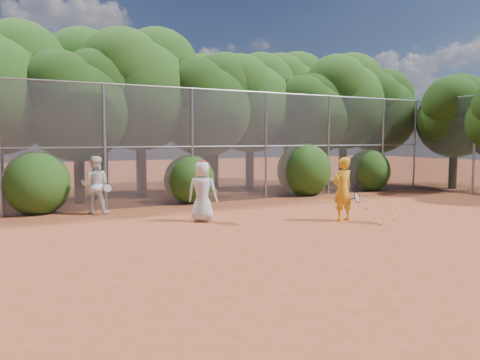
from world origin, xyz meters
TOP-DOWN VIEW (x-y plane):
  - ground at (0.00, 0.00)m, footprint 80.00×80.00m
  - fence_back at (-0.12, 6.00)m, footprint 20.05×0.09m
  - fence_side at (10.00, 3.00)m, footprint 0.09×6.09m
  - tree_2 at (-4.45, 7.83)m, footprint 3.99×3.47m
  - tree_3 at (-1.94, 8.84)m, footprint 4.89×4.26m
  - tree_4 at (0.55, 8.24)m, footprint 4.19×3.64m
  - tree_5 at (3.06, 9.04)m, footprint 4.51×3.92m
  - tree_6 at (5.55, 8.03)m, footprint 3.86×3.36m
  - tree_7 at (8.06, 8.64)m, footprint 4.77×4.14m
  - tree_8 at (10.05, 8.34)m, footprint 4.25×3.70m
  - tree_10 at (-2.93, 11.05)m, footprint 5.15×4.48m
  - tree_11 at (2.06, 10.64)m, footprint 4.64×4.03m
  - tree_12 at (6.56, 11.24)m, footprint 5.02×4.37m
  - tree_13 at (11.45, 5.03)m, footprint 3.86×3.36m
  - bush_0 at (-6.00, 6.30)m, footprint 2.00×2.00m
  - bush_1 at (-1.00, 6.30)m, footprint 1.80×1.80m
  - bush_2 at (4.00, 6.30)m, footprint 2.20×2.20m
  - bush_3 at (7.50, 6.30)m, footprint 1.90×1.90m
  - player_yellow at (1.29, 0.79)m, footprint 0.85×0.55m
  - player_teen at (-2.14, 2.56)m, footprint 0.97×0.91m
  - player_white at (-4.46, 5.31)m, footprint 1.04×0.94m
  - ball_0 at (2.66, 0.25)m, footprint 0.07×0.07m
  - ball_1 at (3.44, 2.09)m, footprint 0.07×0.07m
  - ball_2 at (2.26, 0.54)m, footprint 0.07×0.07m
  - ball_3 at (4.18, 1.58)m, footprint 0.07×0.07m
  - ball_4 at (1.66, -0.25)m, footprint 0.07×0.07m
  - ball_5 at (4.68, 3.45)m, footprint 0.07×0.07m
  - ball_6 at (2.99, 3.22)m, footprint 0.07×0.07m

SIDE VIEW (x-z plane):
  - ground at x=0.00m, z-range 0.00..0.00m
  - ball_0 at x=2.66m, z-range 0.00..0.07m
  - ball_1 at x=3.44m, z-range 0.00..0.07m
  - ball_2 at x=2.26m, z-range 0.00..0.07m
  - ball_3 at x=4.18m, z-range 0.00..0.07m
  - ball_4 at x=1.66m, z-range 0.00..0.07m
  - ball_5 at x=4.68m, z-range 0.00..0.07m
  - ball_6 at x=2.99m, z-range 0.00..0.07m
  - player_teen at x=-2.14m, z-range -0.01..1.68m
  - player_white at x=-4.46m, z-range 0.00..1.75m
  - player_yellow at x=1.29m, z-range 0.00..1.76m
  - bush_1 at x=-1.00m, z-range 0.00..1.80m
  - bush_3 at x=7.50m, z-range 0.00..1.90m
  - bush_0 at x=-6.00m, z-range 0.00..2.00m
  - bush_2 at x=4.00m, z-range 0.00..2.20m
  - fence_side at x=10.00m, z-range 0.04..4.06m
  - fence_back at x=-0.12m, z-range 0.04..4.06m
  - tree_6 at x=5.55m, z-range 0.82..6.11m
  - tree_13 at x=11.45m, z-range 0.82..6.11m
  - tree_2 at x=-4.45m, z-range 0.85..6.32m
  - tree_4 at x=0.55m, z-range 0.89..6.62m
  - tree_8 at x=10.05m, z-range 0.91..6.73m
  - tree_5 at x=3.06m, z-range 0.96..7.13m
  - tree_11 at x=2.06m, z-range 0.99..7.34m
  - tree_7 at x=8.06m, z-range 1.02..7.54m
  - tree_3 at x=-1.94m, z-range 1.04..7.75m
  - tree_12 at x=6.56m, z-range 1.07..7.95m
  - tree_10 at x=-2.93m, z-range 1.10..8.16m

